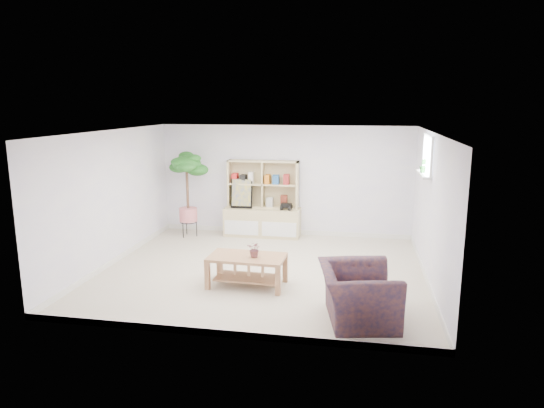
% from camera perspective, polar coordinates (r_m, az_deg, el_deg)
% --- Properties ---
extents(floor, '(5.50, 5.00, 0.01)m').
position_cam_1_polar(floor, '(8.52, -1.12, -7.84)').
color(floor, '#C6B695').
rests_on(floor, ground).
extents(ceiling, '(5.50, 5.00, 0.01)m').
position_cam_1_polar(ceiling, '(8.04, -1.18, 8.50)').
color(ceiling, silver).
rests_on(ceiling, walls).
extents(walls, '(5.51, 5.01, 2.40)m').
position_cam_1_polar(walls, '(8.19, -1.15, 0.09)').
color(walls, white).
rests_on(walls, floor).
extents(baseboard, '(5.50, 5.00, 0.10)m').
position_cam_1_polar(baseboard, '(8.50, -1.12, -7.52)').
color(baseboard, white).
rests_on(baseboard, floor).
extents(window, '(0.10, 0.98, 0.68)m').
position_cam_1_polar(window, '(8.58, 17.92, 5.47)').
color(window, white).
rests_on(window, walls).
extents(window_sill, '(0.14, 1.00, 0.04)m').
position_cam_1_polar(window_sill, '(8.61, 17.39, 3.37)').
color(window_sill, white).
rests_on(window_sill, walls).
extents(storage_unit, '(1.65, 0.56, 1.65)m').
position_cam_1_polar(storage_unit, '(10.51, -1.15, 0.61)').
color(storage_unit, tan).
rests_on(storage_unit, floor).
extents(poster, '(0.47, 0.13, 0.65)m').
position_cam_1_polar(poster, '(10.53, -3.59, 1.26)').
color(poster, yellow).
rests_on(poster, storage_unit).
extents(toy_truck, '(0.33, 0.25, 0.16)m').
position_cam_1_polar(toy_truck, '(10.36, 1.70, -0.26)').
color(toy_truck, black).
rests_on(toy_truck, storage_unit).
extents(coffee_table, '(1.23, 0.70, 0.49)m').
position_cam_1_polar(coffee_table, '(7.78, -2.95, -7.85)').
color(coffee_table, '#AA694A').
rests_on(coffee_table, floor).
extents(table_plant, '(0.27, 0.25, 0.26)m').
position_cam_1_polar(table_plant, '(7.62, -2.03, -5.33)').
color(table_plant, '#20531F').
rests_on(table_plant, coffee_table).
extents(floor_tree, '(0.74, 0.74, 1.84)m').
position_cam_1_polar(floor_tree, '(10.61, -9.90, 1.07)').
color(floor_tree, '#14631B').
rests_on(floor_tree, floor).
extents(armchair, '(1.17, 1.28, 0.83)m').
position_cam_1_polar(armchair, '(6.64, 10.08, -10.01)').
color(armchair, '#141A3E').
rests_on(armchair, floor).
extents(sill_plant, '(0.16, 0.14, 0.24)m').
position_cam_1_polar(sill_plant, '(8.64, 17.41, 4.35)').
color(sill_plant, '#14631B').
rests_on(sill_plant, window_sill).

